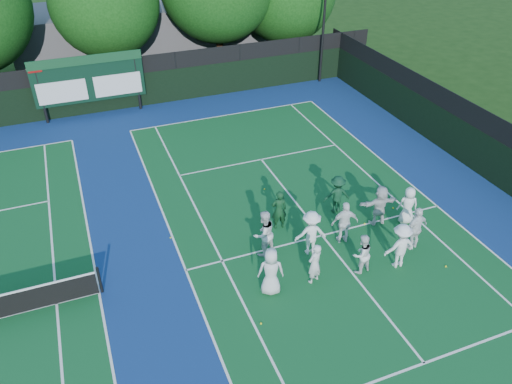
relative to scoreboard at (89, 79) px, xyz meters
name	(u,v)px	position (x,y,z in m)	size (l,w,h in m)	color
ground	(334,251)	(7.01, -15.59, -2.19)	(120.00, 120.00, 0.00)	#17350E
court_apron	(172,274)	(1.01, -14.59, -2.19)	(34.00, 32.00, 0.01)	navy
near_court	(322,235)	(7.01, -14.59, -2.18)	(11.05, 23.85, 0.01)	#105123
back_fence	(109,88)	(1.01, 0.41, -0.83)	(34.00, 0.08, 3.00)	black
divider_fence_right	(510,163)	(16.01, -14.59, -0.83)	(0.08, 32.00, 3.00)	black
scoreboard	(89,79)	(0.00, 0.00, 0.00)	(6.00, 0.21, 3.55)	black
clubhouse	(149,33)	(5.01, 8.41, -0.19)	(18.00, 6.00, 4.00)	#5A5A5F
tree_c	(107,5)	(2.01, 3.99, 2.89)	(6.43, 6.43, 8.47)	black
tennis_ball_0	(261,323)	(3.12, -17.87, -2.16)	(0.07, 0.07, 0.07)	yellow
tennis_ball_1	(365,224)	(8.95, -14.56, -2.16)	(0.07, 0.07, 0.07)	yellow
tennis_ball_2	(446,266)	(10.33, -17.83, -2.16)	(0.07, 0.07, 0.07)	yellow
tennis_ball_3	(171,238)	(1.44, -12.59, -2.16)	(0.07, 0.07, 0.07)	yellow
tennis_ball_4	(264,189)	(6.14, -10.73, -2.16)	(0.07, 0.07, 0.07)	yellow
tennis_ball_5	(393,208)	(10.65, -14.06, -2.16)	(0.07, 0.07, 0.07)	yellow
player_front_0	(271,271)	(3.96, -16.64, -1.28)	(0.89, 0.58, 1.82)	silver
player_front_1	(315,264)	(5.54, -16.72, -1.39)	(0.59, 0.39, 1.61)	silver
player_front_2	(362,254)	(7.31, -16.85, -1.41)	(0.76, 0.59, 1.57)	white
player_front_3	(400,246)	(8.73, -17.09, -1.29)	(1.16, 0.67, 1.80)	white
player_front_4	(416,228)	(9.86, -16.45, -1.29)	(1.06, 0.44, 1.81)	white
player_back_0	(264,233)	(4.48, -14.72, -1.25)	(0.91, 0.71, 1.88)	silver
player_back_1	(311,233)	(6.11, -15.29, -1.28)	(1.18, 0.68, 1.83)	white
player_back_2	(345,223)	(7.59, -15.17, -1.30)	(1.05, 0.44, 1.79)	white
player_back_3	(380,205)	(9.47, -14.65, -1.32)	(1.61, 0.51, 1.73)	silver
player_back_4	(408,205)	(10.57, -14.99, -1.38)	(0.79, 0.51, 1.62)	white
coach_left	(279,210)	(5.63, -13.48, -1.33)	(0.63, 0.41, 1.72)	#0F371B
coach_right	(337,195)	(8.28, -13.34, -1.34)	(1.09, 0.63, 1.69)	#0F3820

